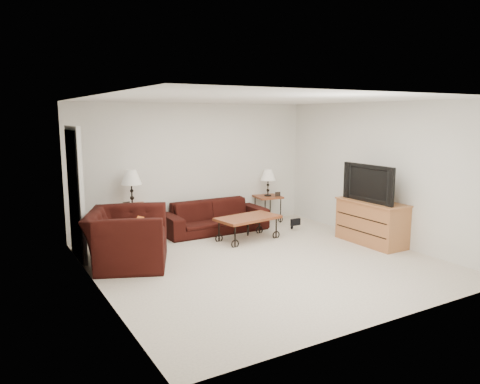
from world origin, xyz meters
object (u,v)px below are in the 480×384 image
Objects in this scene: side_table_left at (133,223)px; television at (373,183)px; armchair at (127,238)px; backpack at (292,219)px; lamp_left at (132,188)px; side_table_right at (268,209)px; tv_stand at (371,222)px; lamp_right at (268,183)px; coffee_table at (248,228)px; sofa at (215,217)px.

television is (3.60, -2.32, 0.77)m from side_table_left.
armchair is 3.54m from backpack.
lamp_left is at bearing -173.36° from backpack.
television is (0.65, -2.32, 0.81)m from side_table_right.
tv_stand is (4.11, -1.01, -0.04)m from armchair.
lamp_right reaches higher than side_table_left.
coffee_table is 2.36m from television.
lamp_right is 1.02m from backpack.
lamp_left is 1.55× the size of backpack.
tv_stand is (2.03, -2.14, 0.08)m from sofa.
lamp_left is 0.56× the size of coffee_table.
sofa is 0.88m from coffee_table.
side_table_left is 1.15× the size of lamp_right.
coffee_table is 2.35m from armchair.
side_table_right is 1.00× the size of lamp_right.
backpack is at bearing -58.58° from armchair.
side_table_right is 0.87× the size of lamp_left.
lamp_right reaches higher than side_table_right.
side_table_right reaches higher than backpack.
sofa is at bearing -38.34° from armchair.
tv_stand is 1.66m from backpack.
sofa is 1.55m from backpack.
lamp_left is 3.20m from backpack.
lamp_right reaches higher than tv_stand.
backpack is at bearing -85.81° from lamp_right.
coffee_table is (-1.11, -1.02, -0.63)m from lamp_right.
armchair reaches higher than coffee_table.
sofa is at bearing 106.80° from coffee_table.
television is at bearing -74.36° from lamp_right.
side_table_right is 0.50× the size of television.
tv_stand reaches higher than side_table_right.
backpack is at bearing 111.83° from tv_stand.
armchair reaches higher than sofa.
sofa is 1.78× the size of coffee_table.
tv_stand is at bearing -73.91° from lamp_right.
armchair is at bearing -159.14° from side_table_right.
tv_stand is at bearing -32.72° from side_table_left.
side_table_left is 0.56× the size of coffee_table.
sofa is at bearing 178.08° from backpack.
side_table_right is 0.44× the size of tv_stand.
sofa is at bearing -6.49° from side_table_left.
sofa is 3.64× the size of lamp_right.
coffee_table is at bearing 143.80° from tv_stand.
side_table_left reaches higher than backpack.
side_table_left is 2.95m from side_table_right.
lamp_left is 0.50× the size of armchair.
television is at bearing -47.34° from backpack.
tv_stand reaches higher than side_table_left.
side_table_right is 0.80m from backpack.
backpack is at bearing -23.40° from sofa.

